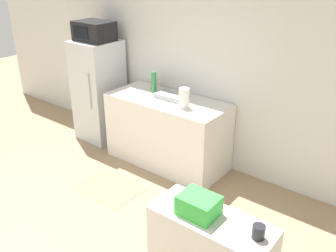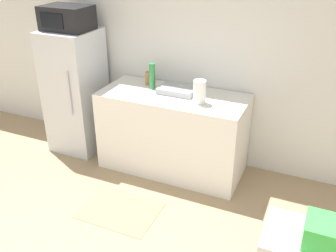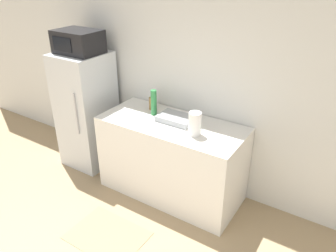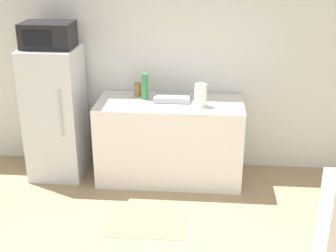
# 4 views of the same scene
# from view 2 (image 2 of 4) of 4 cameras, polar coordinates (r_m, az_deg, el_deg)

# --- Properties ---
(wall_back) EXTENTS (8.00, 0.06, 2.60)m
(wall_back) POSITION_cam_2_polar(r_m,az_deg,el_deg) (4.28, 2.25, 11.56)
(wall_back) COLOR silver
(wall_back) RESTS_ON ground_plane
(refrigerator) EXTENTS (0.59, 0.63, 1.49)m
(refrigerator) POSITION_cam_2_polar(r_m,az_deg,el_deg) (4.71, -13.87, 5.14)
(refrigerator) COLOR silver
(refrigerator) RESTS_ON ground_plane
(microwave) EXTENTS (0.53, 0.39, 0.27)m
(microwave) POSITION_cam_2_polar(r_m,az_deg,el_deg) (4.48, -15.14, 15.64)
(microwave) COLOR black
(microwave) RESTS_ON refrigerator
(counter) EXTENTS (1.60, 0.72, 0.91)m
(counter) POSITION_cam_2_polar(r_m,az_deg,el_deg) (4.23, 0.74, -0.93)
(counter) COLOR silver
(counter) RESTS_ON ground_plane
(sink_basin) EXTENTS (0.39, 0.27, 0.06)m
(sink_basin) POSITION_cam_2_polar(r_m,az_deg,el_deg) (4.07, 1.38, 5.48)
(sink_basin) COLOR #9EA3A8
(sink_basin) RESTS_ON counter
(bottle_tall) EXTENTS (0.07, 0.07, 0.29)m
(bottle_tall) POSITION_cam_2_polar(r_m,az_deg,el_deg) (4.15, -2.41, 7.60)
(bottle_tall) COLOR #2D7F42
(bottle_tall) RESTS_ON counter
(bottle_short) EXTENTS (0.08, 0.08, 0.14)m
(bottle_short) POSITION_cam_2_polar(r_m,az_deg,el_deg) (4.32, -2.94, 7.31)
(bottle_short) COLOR olive
(bottle_short) RESTS_ON counter
(basket) EXTENTS (0.26, 0.21, 0.14)m
(basket) POSITION_cam_2_polar(r_m,az_deg,el_deg) (2.20, 23.52, -14.95)
(basket) COLOR green
(basket) RESTS_ON shelf_cabinet
(paper_towel_roll) EXTENTS (0.13, 0.13, 0.24)m
(paper_towel_roll) POSITION_cam_2_polar(r_m,az_deg,el_deg) (3.80, 4.83, 5.22)
(paper_towel_roll) COLOR white
(paper_towel_roll) RESTS_ON counter
(kitchen_rug) EXTENTS (0.75, 0.56, 0.01)m
(kitchen_rug) POSITION_cam_2_polar(r_m,az_deg,el_deg) (3.83, -7.33, -12.60)
(kitchen_rug) COLOR #937A5B
(kitchen_rug) RESTS_ON ground_plane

